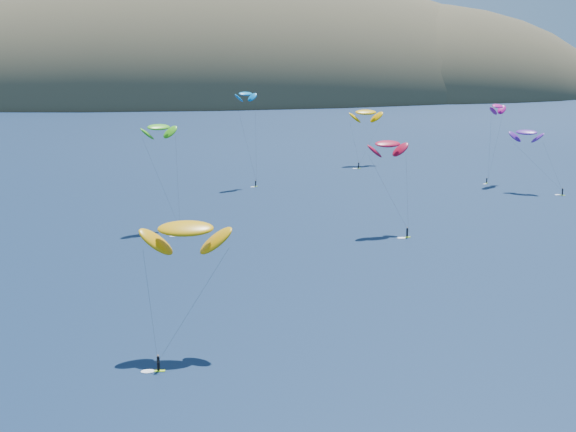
# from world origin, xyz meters

# --- Properties ---
(island) EXTENTS (730.00, 300.00, 210.00)m
(island) POSITION_xyz_m (39.40, 562.36, -10.74)
(island) COLOR #3D3526
(island) RESTS_ON ground
(kitesurfer_2) EXTENTS (11.98, 11.88, 19.61)m
(kitesurfer_2) POSITION_xyz_m (-24.71, 41.90, 16.39)
(kitesurfer_2) COLOR #BCFC1C
(kitesurfer_2) RESTS_ON ground
(kitesurfer_3) EXTENTS (9.33, 14.41, 24.54)m
(kitesurfer_3) POSITION_xyz_m (-25.51, 115.67, 22.10)
(kitesurfer_3) COLOR #BCFC1C
(kitesurfer_3) RESTS_ON ground
(kitesurfer_4) EXTENTS (7.95, 8.17, 28.03)m
(kitesurfer_4) POSITION_xyz_m (0.61, 164.49, 25.91)
(kitesurfer_4) COLOR #BCFC1C
(kitesurfer_4) RESTS_ON ground
(kitesurfer_6) EXTENTS (12.15, 14.47, 18.60)m
(kitesurfer_6) POSITION_xyz_m (74.95, 140.90, 16.07)
(kitesurfer_6) COLOR #BCFC1C
(kitesurfer_6) RESTS_ON ground
(kitesurfer_8) EXTENTS (8.51, 7.96, 24.43)m
(kitesurfer_8) POSITION_xyz_m (72.67, 154.80, 22.15)
(kitesurfer_8) COLOR #BCFC1C
(kitesurfer_8) RESTS_ON ground
(kitesurfer_9) EXTENTS (9.97, 11.24, 21.59)m
(kitesurfer_9) POSITION_xyz_m (22.66, 102.23, 18.96)
(kitesurfer_9) COLOR #BCFC1C
(kitesurfer_9) RESTS_ON ground
(kitesurfer_11) EXTENTS (11.80, 13.76, 20.43)m
(kitesurfer_11) POSITION_xyz_m (45.52, 196.65, 17.25)
(kitesurfer_11) COLOR #BCFC1C
(kitesurfer_11) RESTS_ON ground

